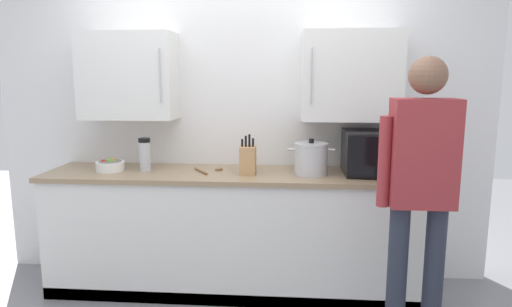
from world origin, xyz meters
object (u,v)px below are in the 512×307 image
Objects in this scene: wooden_spoon at (210,170)px; knife_block at (248,160)px; fruit_bowl at (110,165)px; microwave_oven at (375,153)px; person_figure at (420,184)px; stock_pot at (311,159)px; thermos_flask at (145,154)px.

knife_block is at bearing -11.78° from wooden_spoon.
fruit_bowl is (-1.03, 0.02, -0.06)m from knife_block.
microwave_oven is 0.28× the size of person_figure.
microwave_oven is at bearing 8.49° from stock_pot.
stock_pot is at bearing 128.01° from person_figure.
fruit_bowl is (-0.26, -0.02, -0.08)m from thermos_flask.
stock_pot is at bearing -1.46° from thermos_flask.
microwave_oven is 1.20m from wooden_spoon.
microwave_oven is 0.91m from knife_block.
wooden_spoon is 1.51m from person_figure.
microwave_oven is 2.33× the size of fruit_bowl.
stock_pot is 0.91m from person_figure.
thermos_flask is 1.22m from stock_pot.
wooden_spoon is (-1.20, -0.01, -0.14)m from microwave_oven.
wooden_spoon is 0.75m from stock_pot.
knife_block reaches higher than fruit_bowl.
knife_block is 1.27× the size of wooden_spoon.
microwave_oven is at bearing 0.53° from wooden_spoon.
fruit_bowl is (-0.74, -0.04, 0.03)m from wooden_spoon.
thermos_flask is 0.27m from fruit_bowl.
fruit_bowl is at bearing 160.33° from person_figure.
stock_pot is (1.22, -0.03, -0.01)m from thermos_flask.
thermos_flask is (-0.77, 0.03, 0.02)m from knife_block.
microwave_oven is 1.67× the size of knife_block.
microwave_oven reaches higher than stock_pot.
person_figure is (1.01, -0.71, 0.01)m from knife_block.
fruit_bowl is 2.16m from person_figure.
knife_block reaches higher than wooden_spoon.
wooden_spoon is at bearing -179.47° from microwave_oven.
knife_block is 0.17× the size of person_figure.
person_figure reaches higher than stock_pot.
microwave_oven is 1.45× the size of stock_pot.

